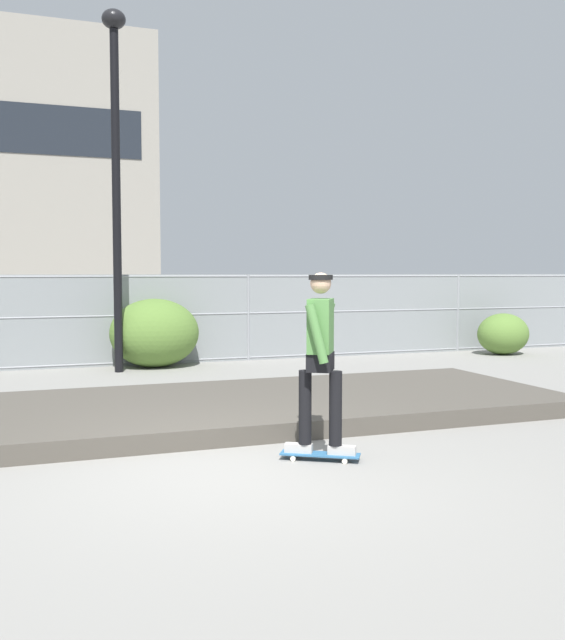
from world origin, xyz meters
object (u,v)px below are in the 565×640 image
at_px(shrub_right, 503,334).
at_px(skater, 320,351).
at_px(skateboard, 320,455).
at_px(shrub_center, 155,333).
at_px(street_lamp, 116,149).
at_px(parked_car_mid, 99,316).

bearing_deg(shrub_right, skater, -136.94).
height_order(skateboard, shrub_center, shrub_center).
bearing_deg(skater, street_lamp, 98.54).
relative_size(street_lamp, shrub_right, 5.46).
xyz_separation_m(skateboard, street_lamp, (-1.08, 7.21, 4.14)).
height_order(street_lamp, shrub_center, street_lamp).
bearing_deg(skater, shrub_center, 92.36).
bearing_deg(street_lamp, parked_car_mid, 89.40).
bearing_deg(street_lamp, skateboard, -81.46).
bearing_deg(parked_car_mid, skateboard, -84.75).
relative_size(parked_car_mid, shrub_center, 2.53).
xyz_separation_m(street_lamp, shrub_center, (0.77, 0.46, -3.51)).
xyz_separation_m(skater, shrub_center, (-0.32, 7.67, -0.43)).
bearing_deg(shrub_right, skateboard, -136.94).
height_order(skateboard, skater, skater).
bearing_deg(street_lamp, skater, -81.46).
relative_size(skater, parked_car_mid, 0.41).
height_order(skateboard, shrub_right, shrub_right).
xyz_separation_m(skater, shrub_right, (7.62, 7.12, -0.63)).
xyz_separation_m(shrub_center, shrub_right, (7.94, -0.55, -0.21)).
distance_m(shrub_center, shrub_right, 7.96).
bearing_deg(skateboard, shrub_center, 92.36).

